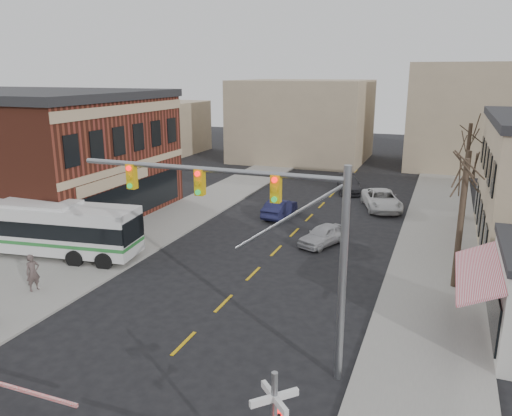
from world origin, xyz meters
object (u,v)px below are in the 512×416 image
at_px(traffic_signal_mast, 265,221).
at_px(car_c, 382,200).
at_px(transit_bus, 40,227).
at_px(car_d, 349,184).
at_px(pedestrian_far, 68,242).
at_px(car_b, 280,208).
at_px(pedestrian_near, 33,273).
at_px(car_a, 324,235).

xyz_separation_m(traffic_signal_mast, car_c, (1.27, 24.68, -4.99)).
xyz_separation_m(transit_bus, car_d, (14.48, 23.71, -1.10)).
bearing_deg(car_d, traffic_signal_mast, -100.72).
bearing_deg(pedestrian_far, car_b, 9.91).
bearing_deg(transit_bus, pedestrian_near, -50.23).
relative_size(transit_bus, car_a, 3.21).
distance_m(car_d, pedestrian_near, 30.13).
bearing_deg(transit_bus, car_d, 58.59).
bearing_deg(pedestrian_near, car_a, -22.08).
height_order(car_b, pedestrian_far, pedestrian_far).
distance_m(pedestrian_near, pedestrian_far, 5.06).
bearing_deg(car_b, pedestrian_far, 57.65).
bearing_deg(car_b, traffic_signal_mast, 109.78).
distance_m(transit_bus, pedestrian_far, 2.00).
relative_size(car_b, car_d, 0.87).
bearing_deg(car_a, car_d, 118.87).
relative_size(traffic_signal_mast, pedestrian_far, 6.40).
distance_m(car_a, car_d, 15.66).
xyz_separation_m(car_c, pedestrian_near, (-14.50, -22.92, 0.30)).
relative_size(car_b, pedestrian_near, 2.21).
height_order(car_a, pedestrian_far, pedestrian_far).
bearing_deg(car_d, car_c, -70.00).
bearing_deg(pedestrian_far, car_c, 3.35).
distance_m(car_c, pedestrian_near, 27.12).
distance_m(car_b, pedestrian_far, 15.99).
height_order(car_a, car_d, car_d).
bearing_deg(transit_bus, car_c, 45.54).
xyz_separation_m(car_c, pedestrian_far, (-16.38, -18.23, 0.17)).
bearing_deg(car_d, car_b, -123.65).
bearing_deg(traffic_signal_mast, car_d, 94.64).
distance_m(transit_bus, car_b, 17.33).
distance_m(transit_bus, car_c, 25.96).
distance_m(car_a, car_c, 10.67).
height_order(car_b, car_c, car_c).
distance_m(transit_bus, car_a, 17.79).
xyz_separation_m(traffic_signal_mast, car_b, (-5.86, 19.48, -5.07)).
distance_m(traffic_signal_mast, car_c, 25.21).
height_order(transit_bus, car_b, transit_bus).
relative_size(car_a, car_c, 0.70).
relative_size(traffic_signal_mast, car_d, 2.17).
bearing_deg(car_c, pedestrian_far, -150.74).
relative_size(transit_bus, pedestrian_far, 7.64).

